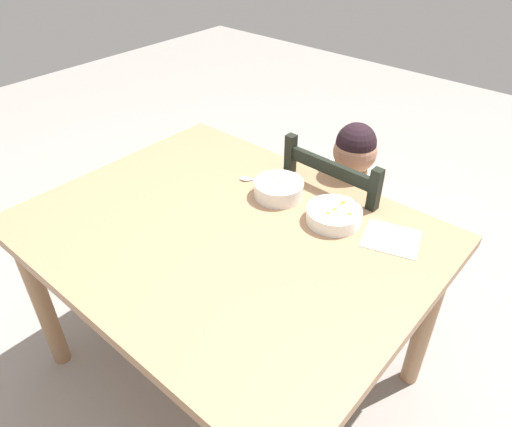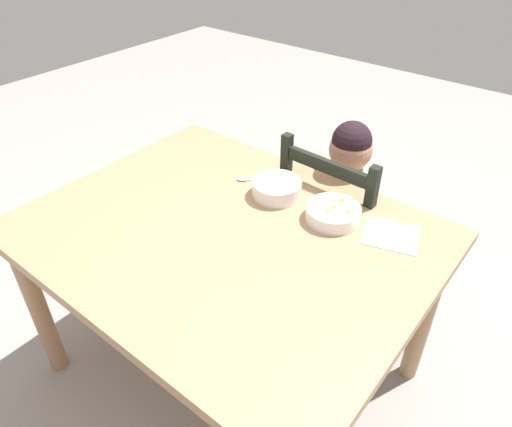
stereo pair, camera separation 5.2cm
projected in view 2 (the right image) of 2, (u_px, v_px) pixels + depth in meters
name	position (u px, v px, depth m)	size (l,w,h in m)	color
ground_plane	(232.00, 368.00, 2.03)	(8.00, 8.00, 0.00)	gray
dining_table	(227.00, 251.00, 1.64)	(1.34, 1.05, 0.75)	#A37A56
dining_chair	(337.00, 232.00, 2.06)	(0.43, 0.43, 0.91)	black
child_figure	(341.00, 198.00, 1.95)	(0.32, 0.31, 0.97)	beige
bowl_of_peas	(277.00, 188.00, 1.74)	(0.18, 0.18, 0.06)	white
bowl_of_carrots	(333.00, 213.00, 1.62)	(0.19, 0.19, 0.05)	white
spoon	(248.00, 179.00, 1.84)	(0.13, 0.09, 0.01)	silver
paper_napkin	(391.00, 235.00, 1.56)	(0.18, 0.16, 0.00)	white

